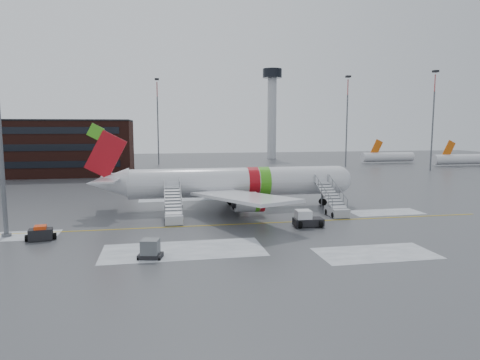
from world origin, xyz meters
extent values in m
plane|color=#494C4F|center=(0.00, 0.00, 0.00)|extent=(260.00, 260.00, 0.00)
cylinder|color=silver|center=(2.11, 8.36, 3.50)|extent=(28.00, 3.80, 3.80)
sphere|color=silver|center=(16.11, 8.36, 3.50)|extent=(3.80, 3.80, 3.80)
cube|color=black|center=(17.16, 8.36, 4.00)|extent=(1.09, 1.60, 0.97)
cone|color=silver|center=(-14.29, 8.36, 3.75)|extent=(5.20, 3.72, 3.72)
cube|color=#AA0D16|center=(-14.39, 8.36, 7.30)|extent=(5.27, 0.30, 6.09)
cube|color=#45AE1B|center=(-15.49, 8.36, 10.10)|extent=(2.16, 0.26, 2.16)
cube|color=silver|center=(-14.09, 10.96, 4.40)|extent=(3.07, 4.85, 0.18)
cube|color=silver|center=(-14.09, 5.76, 4.40)|extent=(3.07, 4.85, 0.18)
cube|color=silver|center=(1.11, 16.86, 2.90)|extent=(10.72, 15.97, 1.13)
cube|color=silver|center=(1.11, -0.14, 2.90)|extent=(10.72, 15.97, 1.13)
cylinder|color=silver|center=(2.61, 13.56, 1.55)|extent=(3.40, 2.10, 2.10)
cylinder|color=silver|center=(2.61, 3.16, 1.55)|extent=(3.40, 2.10, 2.10)
cylinder|color=#595B60|center=(14.11, 8.36, 0.90)|extent=(0.20, 0.20, 1.80)
cylinder|color=black|center=(14.11, 8.36, 0.45)|extent=(0.90, 0.56, 0.90)
cylinder|color=black|center=(1.61, 10.76, 0.45)|extent=(0.90, 0.56, 0.90)
cylinder|color=black|center=(1.61, 5.96, 0.45)|extent=(0.90, 0.56, 0.90)
cube|color=#A6A9AE|center=(13.02, 1.06, 0.55)|extent=(2.00, 3.20, 1.00)
cube|color=#A6A9AE|center=(13.02, 3.16, 2.23)|extent=(1.90, 5.87, 2.52)
cube|color=#A6A9AE|center=(13.02, 6.46, 3.40)|extent=(1.90, 1.40, 0.15)
cylinder|color=#595B60|center=(13.02, 6.06, 1.70)|extent=(0.16, 0.16, 3.40)
cylinder|color=black|center=(12.12, 0.06, 0.35)|extent=(0.25, 0.70, 0.70)
cylinder|color=black|center=(13.92, 2.06, 0.35)|extent=(0.25, 0.70, 0.70)
cube|color=#B7B9BF|center=(-6.48, 1.06, 0.55)|extent=(2.00, 3.20, 1.00)
cube|color=#B7B9BF|center=(-6.48, 3.16, 2.23)|extent=(1.90, 5.87, 2.52)
cube|color=#B7B9BF|center=(-6.48, 6.46, 3.40)|extent=(1.90, 1.40, 0.15)
cylinder|color=#595B60|center=(-6.48, 6.06, 1.70)|extent=(0.16, 0.16, 3.40)
cylinder|color=black|center=(-7.38, 0.06, 0.35)|extent=(0.25, 0.70, 0.70)
cylinder|color=black|center=(-5.58, 2.06, 0.35)|extent=(0.25, 0.70, 0.70)
cube|color=black|center=(7.75, -3.43, 0.50)|extent=(3.22, 1.84, 0.79)
cube|color=white|center=(7.19, -3.41, 1.29)|extent=(1.65, 1.65, 1.01)
cube|color=black|center=(7.19, -3.41, 1.68)|extent=(1.42, 1.52, 0.17)
cylinder|color=black|center=(6.59, -4.16, 0.39)|extent=(0.38, 0.80, 0.79)
cylinder|color=black|center=(8.83, -4.27, 0.39)|extent=(0.38, 0.80, 0.79)
cylinder|color=black|center=(6.67, -2.59, 0.39)|extent=(0.38, 0.80, 0.79)
cylinder|color=black|center=(8.91, -2.70, 0.39)|extent=(0.38, 0.80, 0.79)
cube|color=black|center=(-8.81, -11.76, 0.22)|extent=(2.18, 1.78, 0.31)
cube|color=slate|center=(-8.81, -11.76, 0.92)|extent=(1.65, 1.58, 1.31)
cylinder|color=black|center=(-9.68, -12.37, 0.13)|extent=(0.21, 0.29, 0.26)
cylinder|color=black|center=(-7.94, -11.15, 0.13)|extent=(0.21, 0.29, 0.26)
cube|color=black|center=(-19.13, -4.12, 0.58)|extent=(2.26, 1.56, 1.05)
cube|color=red|center=(-19.13, -4.12, 1.21)|extent=(1.21, 1.30, 0.42)
cylinder|color=black|center=(-19.97, -4.12, 0.31)|extent=(1.13, 0.78, 0.63)
cylinder|color=black|center=(-18.29, -4.12, 0.31)|extent=(1.13, 0.78, 0.63)
cylinder|color=#595B60|center=(-22.83, -2.00, 9.23)|extent=(0.44, 0.44, 18.46)
cylinder|color=#595B60|center=(-22.83, -2.00, 0.15)|extent=(0.90, 0.90, 0.30)
cylinder|color=#B2B5BA|center=(30.00, 95.00, 14.00)|extent=(3.00, 3.00, 28.00)
cylinder|color=black|center=(30.00, 95.00, 28.50)|extent=(6.40, 6.40, 3.00)
cylinder|color=#595B60|center=(42.00, 62.00, 9.60)|extent=(0.36, 0.36, 19.20)
cylinder|color=#CC7272|center=(42.00, 62.00, 21.12)|extent=(0.32, 0.32, 4.32)
cube|color=black|center=(42.00, 62.00, 24.00)|extent=(1.20, 1.20, 0.50)
cylinder|color=#595B60|center=(-8.00, 78.00, 9.60)|extent=(0.36, 0.36, 19.20)
cylinder|color=#CC7272|center=(-8.00, 78.00, 21.12)|extent=(0.32, 0.32, 4.32)
cube|color=black|center=(-8.00, 78.00, 24.00)|extent=(1.20, 1.20, 0.50)
cylinder|color=#595B60|center=(58.00, 48.00, 9.60)|extent=(0.36, 0.36, 19.20)
cylinder|color=#CC7272|center=(58.00, 48.00, 21.12)|extent=(0.32, 0.32, 4.32)
cube|color=black|center=(58.00, 48.00, 24.00)|extent=(1.20, 1.20, 0.50)
camera|label=1|loc=(-7.96, -46.50, 10.68)|focal=32.00mm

